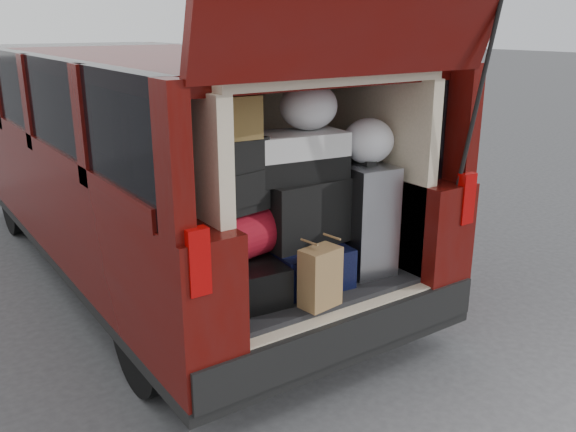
% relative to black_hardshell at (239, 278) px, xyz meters
% --- Properties ---
extents(ground, '(80.00, 80.00, 0.00)m').
position_rel_black_hardshell_xyz_m(ground, '(0.39, -0.14, -0.66)').
color(ground, '#38383B').
rests_on(ground, ground).
extents(minivan, '(1.90, 5.35, 2.77)m').
position_rel_black_hardshell_xyz_m(minivan, '(0.39, 1.71, 0.25)').
color(minivan, black).
rests_on(minivan, ground).
extents(load_floor, '(1.24, 1.05, 0.55)m').
position_rel_black_hardshell_xyz_m(load_floor, '(0.39, 0.13, -0.38)').
color(load_floor, black).
rests_on(load_floor, ground).
extents(black_hardshell, '(0.44, 0.57, 0.21)m').
position_rel_black_hardshell_xyz_m(black_hardshell, '(0.00, 0.00, 0.00)').
color(black_hardshell, black).
rests_on(black_hardshell, load_floor).
extents(navy_hardshell, '(0.47, 0.56, 0.23)m').
position_rel_black_hardshell_xyz_m(navy_hardshell, '(0.41, -0.01, 0.01)').
color(navy_hardshell, black).
rests_on(navy_hardshell, load_floor).
extents(silver_roller, '(0.32, 0.47, 0.65)m').
position_rel_black_hardshell_xyz_m(silver_roller, '(0.82, -0.05, 0.22)').
color(silver_roller, silver).
rests_on(silver_roller, load_floor).
extents(kraft_bag, '(0.23, 0.16, 0.32)m').
position_rel_black_hardshell_xyz_m(kraft_bag, '(0.29, -0.34, 0.06)').
color(kraft_bag, '#956743').
rests_on(kraft_bag, load_floor).
extents(red_duffel, '(0.48, 0.36, 0.28)m').
position_rel_black_hardshell_xyz_m(red_duffel, '(0.04, 0.01, 0.25)').
color(red_duffel, maroon).
rests_on(red_duffel, black_hardshell).
extents(black_soft_case, '(0.52, 0.32, 0.37)m').
position_rel_black_hardshell_xyz_m(black_soft_case, '(0.44, 0.01, 0.31)').
color(black_soft_case, black).
rests_on(black_soft_case, navy_hardshell).
extents(backpack, '(0.30, 0.21, 0.39)m').
position_rel_black_hardshell_xyz_m(backpack, '(0.02, -0.01, 0.58)').
color(backpack, black).
rests_on(backpack, red_duffel).
extents(twotone_duffel, '(0.62, 0.38, 0.26)m').
position_rel_black_hardshell_xyz_m(twotone_duffel, '(0.39, 0.04, 0.63)').
color(twotone_duffel, silver).
rests_on(twotone_duffel, black_soft_case).
extents(grocery_sack_lower, '(0.25, 0.21, 0.22)m').
position_rel_black_hardshell_xyz_m(grocery_sack_lower, '(-0.01, 0.00, 0.88)').
color(grocery_sack_lower, olive).
rests_on(grocery_sack_lower, backpack).
extents(plastic_bag_center, '(0.38, 0.37, 0.27)m').
position_rel_black_hardshell_xyz_m(plastic_bag_center, '(0.51, 0.06, 0.89)').
color(plastic_bag_center, white).
rests_on(plastic_bag_center, twotone_duffel).
extents(plastic_bag_right, '(0.34, 0.32, 0.26)m').
position_rel_black_hardshell_xyz_m(plastic_bag_right, '(0.85, -0.07, 0.68)').
color(plastic_bag_right, white).
rests_on(plastic_bag_right, silver_roller).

